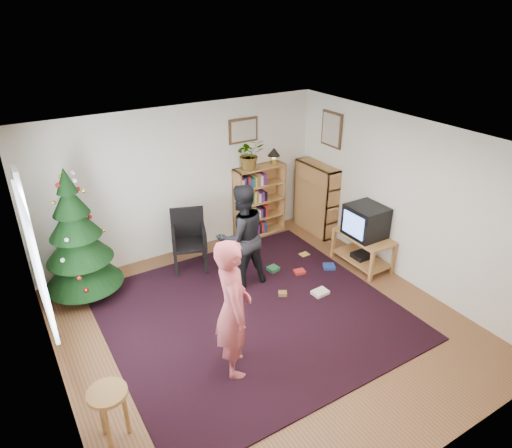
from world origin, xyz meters
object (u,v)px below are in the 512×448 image
picture_back (243,130)px  potted_plant (250,154)px  armchair (186,237)px  stool (109,403)px  picture_right (332,129)px  bookshelf_right (316,198)px  person_standing (233,309)px  tv_stand (363,247)px  christmas_tree (78,246)px  bookshelf_back (259,200)px  crt_tv (366,221)px  table_lamp (274,153)px  person_by_chair (241,236)px

picture_back → potted_plant: size_ratio=1.03×
armchair → stool: (-1.98, -2.68, -0.03)m
picture_right → stool: bearing=-152.2°
bookshelf_right → person_standing: size_ratio=0.75×
tv_stand → potted_plant: bearing=119.0°
picture_right → person_standing: picture_right is taller
picture_right → christmas_tree: picture_right is taller
bookshelf_back → stool: size_ratio=2.03×
christmas_tree → picture_back: bearing=9.6°
crt_tv → person_standing: 3.07m
christmas_tree → stool: size_ratio=3.12×
armchair → potted_plant: potted_plant is taller
stool → table_lamp: (3.89, 3.06, 1.01)m
person_standing → picture_right: bearing=-35.9°
picture_right → bookshelf_right: 1.30m
tv_stand → person_by_chair: person_by_chair is taller
picture_right → table_lamp: bearing=143.0°
christmas_tree → picture_right: bearing=-2.9°
picture_right → potted_plant: bearing=155.3°
bookshelf_back → person_by_chair: size_ratio=0.80×
bookshelf_right → crt_tv: bearing=175.0°
crt_tv → person_by_chair: bearing=163.6°
bookshelf_back → stool: bearing=-139.6°
armchair → picture_right: bearing=15.6°
picture_back → stool: size_ratio=0.86×
person_standing → table_lamp: 3.75m
crt_tv → christmas_tree: bearing=159.9°
picture_right → crt_tv: bearing=-101.5°
bookshelf_back → crt_tv: bookshelf_back is taller
picture_right → stool: picture_right is taller
crt_tv → armchair: crt_tv is taller
picture_right → table_lamp: (-0.78, 0.59, -0.45)m
person_by_chair → person_standing: bearing=59.9°
christmas_tree → table_lamp: bearing=6.0°
crt_tv → potted_plant: potted_plant is taller
bookshelf_back → tv_stand: (0.83, -1.86, -0.34)m
christmas_tree → stool: 2.73m
tv_stand → crt_tv: bearing=180.0°
picture_right → person_by_chair: (-2.20, -0.70, -1.14)m
crt_tv → potted_plant: 2.26m
christmas_tree → crt_tv: christmas_tree is taller
person_by_chair → crt_tv: bearing=166.3°
bookshelf_right → stool: (-4.54, -2.61, -0.17)m
christmas_tree → tv_stand: bearing=-20.1°
picture_back → picture_right: size_ratio=0.92×
picture_back → picture_right: (1.33, -0.73, 0.00)m
tv_stand → armchair: 2.87m
person_standing → table_lamp: (2.39, 2.82, 0.64)m
bookshelf_right → stool: bearing=119.9°
christmas_tree → table_lamp: christmas_tree is taller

